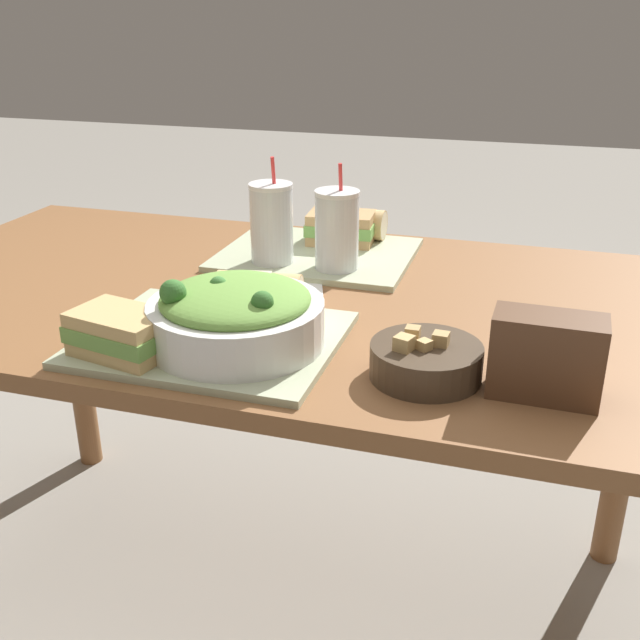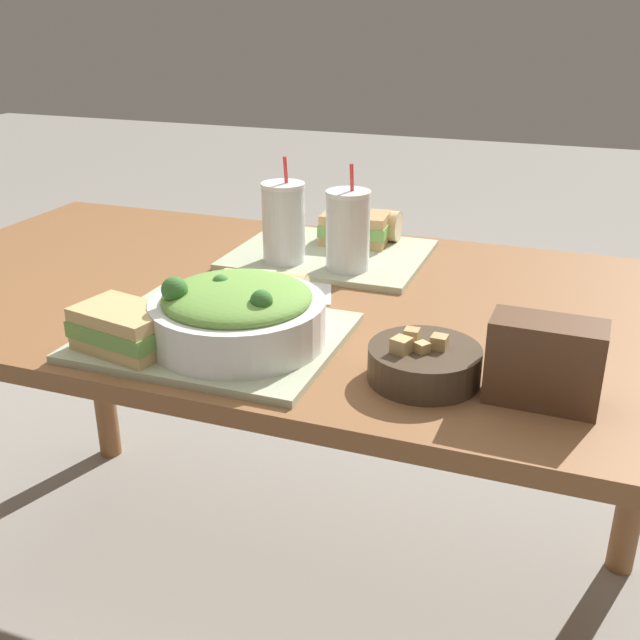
# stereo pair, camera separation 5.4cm
# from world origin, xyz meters

# --- Properties ---
(ground_plane) EXTENTS (12.00, 12.00, 0.00)m
(ground_plane) POSITION_xyz_m (0.00, 0.00, 0.00)
(ground_plane) COLOR gray
(dining_table) EXTENTS (1.49, 0.83, 0.72)m
(dining_table) POSITION_xyz_m (0.00, 0.00, 0.63)
(dining_table) COLOR brown
(dining_table) RESTS_ON ground_plane
(tray_near) EXTENTS (0.38, 0.31, 0.01)m
(tray_near) POSITION_xyz_m (-0.00, -0.23, 0.73)
(tray_near) COLOR #B2BC99
(tray_near) RESTS_ON dining_table
(tray_far) EXTENTS (0.38, 0.31, 0.01)m
(tray_far) POSITION_xyz_m (0.03, 0.21, 0.73)
(tray_far) COLOR #B2BC99
(tray_far) RESTS_ON dining_table
(salad_bowl) EXTENTS (0.26, 0.26, 0.11)m
(salad_bowl) POSITION_xyz_m (0.05, -0.25, 0.78)
(salad_bowl) COLOR white
(salad_bowl) RESTS_ON tray_near
(soup_bowl) EXTENTS (0.16, 0.16, 0.07)m
(soup_bowl) POSITION_xyz_m (0.33, -0.25, 0.75)
(soup_bowl) COLOR #473828
(soup_bowl) RESTS_ON dining_table
(sandwich_near) EXTENTS (0.16, 0.12, 0.06)m
(sandwich_near) POSITION_xyz_m (-0.10, -0.33, 0.76)
(sandwich_near) COLOR tan
(sandwich_near) RESTS_ON tray_near
(baguette_near) EXTENTS (0.15, 0.08, 0.06)m
(baguette_near) POSITION_xyz_m (0.03, -0.12, 0.76)
(baguette_near) COLOR tan
(baguette_near) RESTS_ON tray_near
(sandwich_far) EXTENTS (0.15, 0.11, 0.06)m
(sandwich_far) POSITION_xyz_m (0.06, 0.28, 0.76)
(sandwich_far) COLOR tan
(sandwich_far) RESTS_ON tray_far
(baguette_far) EXTENTS (0.13, 0.07, 0.06)m
(baguette_far) POSITION_xyz_m (0.08, 0.33, 0.76)
(baguette_far) COLOR tan
(baguette_far) RESTS_ON tray_far
(drink_cup_dark) EXTENTS (0.08, 0.08, 0.20)m
(drink_cup_dark) POSITION_xyz_m (-0.03, 0.12, 0.80)
(drink_cup_dark) COLOR silver
(drink_cup_dark) RESTS_ON tray_far
(drink_cup_red) EXTENTS (0.08, 0.08, 0.20)m
(drink_cup_red) POSITION_xyz_m (0.10, 0.12, 0.80)
(drink_cup_red) COLOR silver
(drink_cup_red) RESTS_ON tray_far
(chip_bag) EXTENTS (0.14, 0.07, 0.11)m
(chip_bag) POSITION_xyz_m (0.49, -0.26, 0.78)
(chip_bag) COLOR brown
(chip_bag) RESTS_ON dining_table
(napkin_folded) EXTENTS (0.19, 0.16, 0.00)m
(napkin_folded) POSITION_xyz_m (0.03, -0.01, 0.72)
(napkin_folded) COLOR white
(napkin_folded) RESTS_ON dining_table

